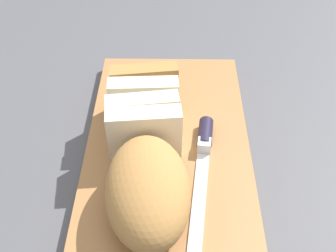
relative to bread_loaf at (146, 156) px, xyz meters
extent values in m
plane|color=#4C4C51|center=(0.08, -0.03, -0.07)|extent=(3.00, 3.00, 0.00)
cube|color=#9E6B3D|center=(0.08, -0.03, -0.05)|extent=(0.46, 0.26, 0.02)
ellipsoid|color=#A8753D|center=(-0.06, -0.01, 0.00)|extent=(0.20, 0.13, 0.08)
cube|color=beige|center=(0.05, 0.01, 0.00)|extent=(0.05, 0.11, 0.09)
cube|color=beige|center=(0.08, 0.01, 0.00)|extent=(0.05, 0.11, 0.09)
cube|color=beige|center=(0.12, 0.01, 0.00)|extent=(0.04, 0.11, 0.09)
cube|color=#A8753D|center=(0.15, 0.01, 0.00)|extent=(0.05, 0.11, 0.09)
cube|color=silver|center=(-0.04, -0.08, -0.04)|extent=(0.18, 0.04, 0.00)
cylinder|color=black|center=(0.08, -0.09, -0.03)|extent=(0.06, 0.03, 0.02)
cube|color=silver|center=(0.05, -0.08, -0.03)|extent=(0.02, 0.02, 0.02)
sphere|color=tan|center=(0.05, 0.00, -0.04)|extent=(0.01, 0.01, 0.01)
sphere|color=tan|center=(0.09, -0.03, -0.04)|extent=(0.01, 0.01, 0.01)
sphere|color=tan|center=(0.06, 0.00, -0.04)|extent=(0.01, 0.01, 0.01)
camera|label=1|loc=(-0.42, -0.04, 0.44)|focal=46.60mm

